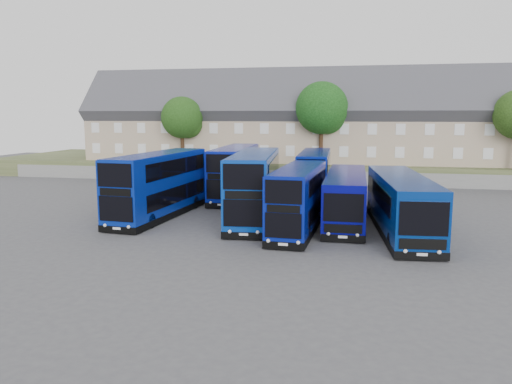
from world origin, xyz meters
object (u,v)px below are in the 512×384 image
(dd_front_mid, at_px, (254,188))
(tree_mid, at_px, (323,110))
(dd_front_left, at_px, (159,186))
(tree_west, at_px, (183,119))
(coach_east_a, at_px, (346,198))

(dd_front_mid, height_order, tree_mid, tree_mid)
(dd_front_left, height_order, dd_front_mid, dd_front_mid)
(tree_west, bearing_deg, tree_mid, 1.79)
(tree_mid, bearing_deg, tree_west, -178.21)
(tree_west, bearing_deg, dd_front_left, -75.54)
(dd_front_mid, xyz_separation_m, coach_east_a, (6.47, 0.82, -0.68))
(dd_front_mid, relative_size, tree_west, 1.62)
(tree_west, bearing_deg, dd_front_mid, -58.73)
(coach_east_a, distance_m, tree_mid, 21.64)
(dd_front_left, xyz_separation_m, tree_west, (-5.41, 20.96, 4.73))
(coach_east_a, xyz_separation_m, tree_west, (-19.09, 19.96, 5.35))
(dd_front_mid, height_order, tree_west, tree_west)
(dd_front_mid, relative_size, coach_east_a, 0.97)
(tree_mid, bearing_deg, coach_east_a, -81.41)
(coach_east_a, height_order, tree_west, tree_west)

